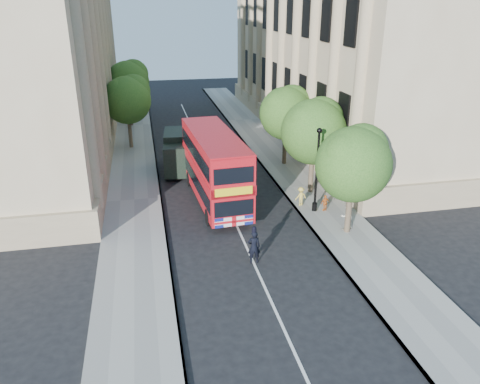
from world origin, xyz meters
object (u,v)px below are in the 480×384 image
box_van (179,153)px  police_constable (254,247)px  lamp_post (317,174)px  double_decker_bus (215,166)px  woman_pedestrian (346,216)px

box_van → police_constable: box_van is taller
lamp_post → double_decker_bus: (-5.64, 2.94, -0.10)m
double_decker_bus → police_constable: bearing=-88.9°
lamp_post → police_constable: (-4.98, -5.00, -1.65)m
lamp_post → woman_pedestrian: lamp_post is taller
police_constable → double_decker_bus: bearing=-82.7°
police_constable → woman_pedestrian: bearing=-155.9°
box_van → woman_pedestrian: 14.41m
double_decker_bus → woman_pedestrian: bearing=-44.8°
lamp_post → woman_pedestrian: size_ratio=3.16×
double_decker_bus → police_constable: size_ratio=5.58×
box_van → woman_pedestrian: bearing=-49.8°
double_decker_bus → box_van: double_decker_bus is taller
box_van → lamp_post: bearing=-45.5°
lamp_post → box_van: 11.78m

